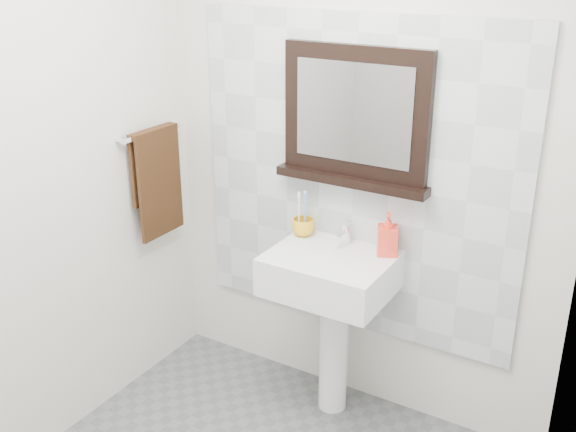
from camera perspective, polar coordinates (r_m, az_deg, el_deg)
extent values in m
cube|color=silver|center=(3.11, 5.77, 4.83)|extent=(2.00, 0.01, 2.50)
cube|color=silver|center=(2.91, -22.51, 2.02)|extent=(0.01, 2.20, 2.50)
cube|color=silver|center=(1.85, 19.21, -8.71)|extent=(0.01, 2.20, 2.50)
cube|color=silver|center=(3.13, 5.60, 3.03)|extent=(1.60, 0.02, 1.50)
cylinder|color=white|center=(3.34, 3.89, -11.05)|extent=(0.14, 0.14, 0.68)
cube|color=white|center=(3.08, 3.58, -4.86)|extent=(0.55, 0.44, 0.18)
cylinder|color=silver|center=(3.03, 3.43, -3.74)|extent=(0.32, 0.32, 0.02)
cylinder|color=#4C4C4F|center=(3.03, 3.44, -3.55)|extent=(0.04, 0.04, 0.00)
cylinder|color=silver|center=(3.15, 4.90, -1.60)|extent=(0.04, 0.04, 0.09)
cylinder|color=silver|center=(3.10, 4.54, -1.54)|extent=(0.02, 0.10, 0.02)
cube|color=silver|center=(3.14, 5.05, -0.67)|extent=(0.02, 0.07, 0.01)
imported|color=yellow|center=(3.23, 1.29, -0.94)|extent=(0.14, 0.14, 0.09)
cylinder|color=white|center=(3.21, 0.93, 0.09)|extent=(0.01, 0.01, 0.19)
cube|color=white|center=(3.17, 0.95, 1.82)|extent=(0.01, 0.01, 0.03)
cylinder|color=#5888CA|center=(3.19, 1.48, -0.01)|extent=(0.01, 0.01, 0.19)
cube|color=#5888CA|center=(3.16, 1.50, 1.72)|extent=(0.01, 0.01, 0.03)
cylinder|color=white|center=(3.22, 1.46, 0.19)|extent=(0.01, 0.01, 0.19)
cube|color=white|center=(3.18, 1.48, 1.91)|extent=(0.01, 0.01, 0.03)
imported|color=#FD1D2E|center=(3.04, 8.44, -1.50)|extent=(0.12, 0.12, 0.20)
cube|color=black|center=(3.02, 5.78, 8.78)|extent=(0.69, 0.06, 0.58)
cube|color=#99999E|center=(2.99, 5.50, 8.66)|extent=(0.56, 0.01, 0.44)
cube|color=black|center=(3.08, 5.36, 3.04)|extent=(0.73, 0.11, 0.04)
cylinder|color=silver|center=(3.36, -11.35, 6.92)|extent=(0.03, 0.40, 0.03)
cylinder|color=silver|center=(3.24, -13.98, 6.19)|extent=(0.05, 0.02, 0.02)
cylinder|color=silver|center=(3.51, -9.65, 7.70)|extent=(0.05, 0.02, 0.02)
cube|color=black|center=(3.42, -10.77, 2.51)|extent=(0.02, 0.30, 0.52)
cube|color=black|center=(3.42, -11.38, 4.05)|extent=(0.02, 0.30, 0.34)
cube|color=black|center=(3.36, -11.36, 7.00)|extent=(0.06, 0.30, 0.03)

